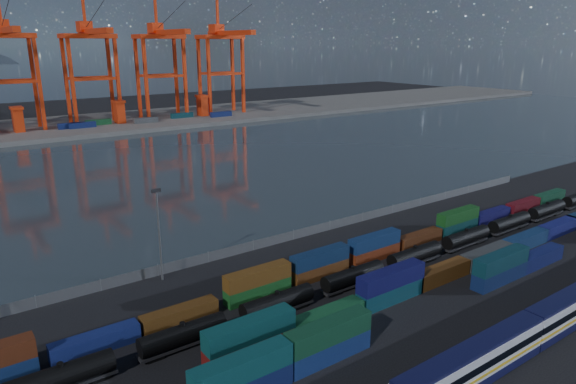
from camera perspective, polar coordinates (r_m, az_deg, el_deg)
ground at (r=89.80m, az=11.43°, el=-10.53°), size 700.00×700.00×0.00m
harbor_water at (r=174.17m, az=-14.56°, el=2.45°), size 700.00×700.00×0.00m
far_quay at (r=273.09m, az=-22.78°, el=6.78°), size 700.00×70.00×2.00m
container_row_south at (r=68.75m, az=3.28°, el=-16.86°), size 140.95×2.59×5.52m
container_row_mid at (r=85.58m, az=11.68°, el=-10.55°), size 142.23×2.63×5.60m
container_row_north at (r=96.43m, az=7.31°, el=-7.04°), size 140.75×2.38×5.07m
tanker_string at (r=98.93m, az=13.89°, el=-6.86°), size 136.61×2.71×3.88m
waterfront_fence at (r=108.48m, az=0.62°, el=-4.81°), size 160.12×0.12×2.20m
yard_light_mast at (r=90.38m, az=-14.15°, el=-4.11°), size 1.60×0.40×16.60m
gantry_cranes at (r=262.22m, az=-24.97°, el=14.39°), size 198.92×45.93×62.19m
quay_containers at (r=256.42m, az=-24.45°, el=6.57°), size 172.58×10.99×2.60m
straddle_carriers at (r=261.97m, az=-22.95°, el=7.92°), size 140.00×7.00×11.10m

